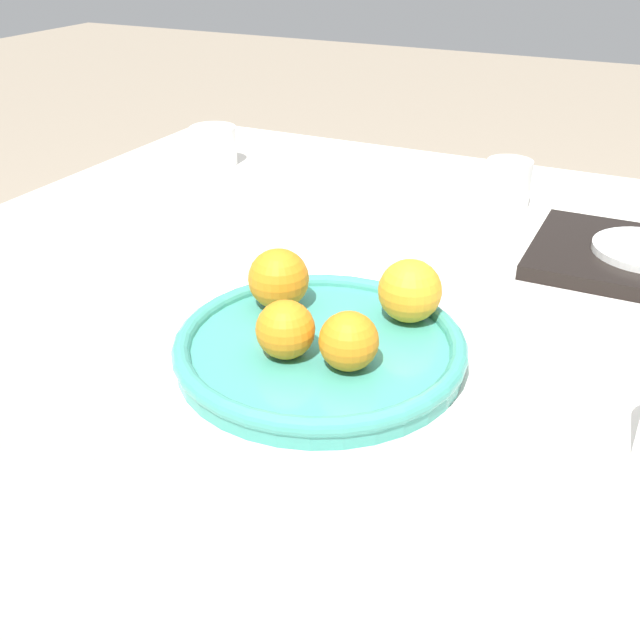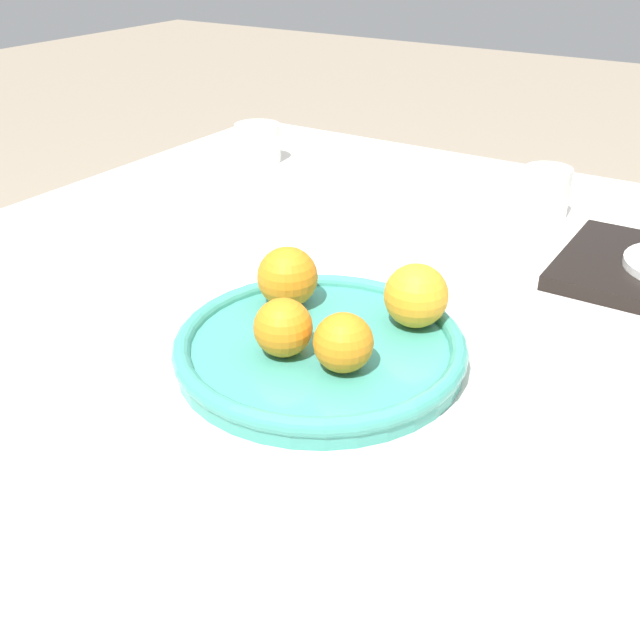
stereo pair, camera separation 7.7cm
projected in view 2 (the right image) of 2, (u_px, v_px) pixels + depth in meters
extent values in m
cube|color=silver|center=(454.00, 489.00, 1.15)|extent=(1.49, 1.02, 0.72)
cylinder|color=teal|center=(320.00, 352.00, 0.79)|extent=(0.30, 0.30, 0.02)
torus|color=teal|center=(320.00, 343.00, 0.79)|extent=(0.31, 0.31, 0.02)
sphere|color=orange|center=(287.00, 277.00, 0.85)|extent=(0.07, 0.07, 0.07)
sphere|color=orange|center=(283.00, 328.00, 0.76)|extent=(0.06, 0.06, 0.06)
sphere|color=orange|center=(343.00, 343.00, 0.73)|extent=(0.06, 0.06, 0.06)
sphere|color=orange|center=(413.00, 295.00, 0.81)|extent=(0.07, 0.07, 0.07)
cylinder|color=white|center=(543.00, 192.00, 1.15)|extent=(0.07, 0.07, 0.08)
cylinder|color=white|center=(258.00, 143.00, 1.41)|extent=(0.08, 0.08, 0.07)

